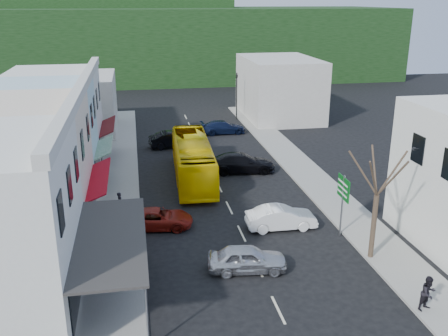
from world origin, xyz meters
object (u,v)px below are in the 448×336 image
(bus, at_px, (193,160))
(car_white, at_px, (281,218))
(pedestrian_right, at_px, (428,293))
(street_tree, at_px, (377,195))
(car_red, at_px, (157,217))
(traffic_signal, at_px, (237,96))
(direction_sign, at_px, (342,206))
(car_silver, at_px, (247,259))
(pedestrian_left, at_px, (120,202))

(bus, xyz_separation_m, car_white, (4.29, -9.87, -0.85))
(pedestrian_right, xyz_separation_m, street_tree, (-0.28, 5.05, 2.76))
(car_red, bearing_deg, traffic_signal, -14.36)
(bus, xyz_separation_m, pedestrian_right, (8.31, -19.50, -0.55))
(pedestrian_right, bearing_deg, car_red, 118.41)
(bus, height_order, traffic_signal, traffic_signal)
(direction_sign, height_order, traffic_signal, traffic_signal)
(car_silver, xyz_separation_m, direction_sign, (6.44, 3.05, 1.20))
(direction_sign, bearing_deg, pedestrian_left, 159.72)
(car_red, bearing_deg, pedestrian_left, 52.53)
(pedestrian_right, relative_size, street_tree, 0.23)
(bus, bearing_deg, car_white, -64.04)
(direction_sign, bearing_deg, car_silver, -153.14)
(pedestrian_right, bearing_deg, direction_sign, 77.69)
(car_white, relative_size, direction_sign, 1.16)
(pedestrian_left, bearing_deg, street_tree, -121.12)
(pedestrian_right, xyz_separation_m, traffic_signal, (-0.78, 39.08, 1.74))
(car_silver, relative_size, traffic_signal, 0.80)
(street_tree, height_order, traffic_signal, street_tree)
(car_red, bearing_deg, direction_sign, -98.87)
(car_red, xyz_separation_m, street_tree, (11.30, -6.05, 3.06))
(pedestrian_right, bearing_deg, traffic_signal, 73.34)
(bus, distance_m, street_tree, 16.68)
(traffic_signal, bearing_deg, pedestrian_left, 51.97)
(pedestrian_left, height_order, direction_sign, direction_sign)
(traffic_signal, bearing_deg, car_red, 57.73)
(car_red, relative_size, traffic_signal, 0.84)
(pedestrian_left, height_order, traffic_signal, traffic_signal)
(traffic_signal, bearing_deg, street_tree, 79.68)
(traffic_signal, bearing_deg, direction_sign, 78.84)
(direction_sign, bearing_deg, car_red, 165.89)
(bus, xyz_separation_m, car_red, (-3.27, -8.40, -0.85))
(street_tree, bearing_deg, car_white, 129.27)
(car_white, bearing_deg, bus, 24.27)
(pedestrian_left, distance_m, street_tree, 16.11)
(car_white, relative_size, car_red, 0.96)
(car_silver, bearing_deg, street_tree, -82.73)
(direction_sign, bearing_deg, bus, 124.92)
(pedestrian_left, xyz_separation_m, direction_sign, (13.06, -5.22, 0.90))
(car_white, xyz_separation_m, street_tree, (3.75, -4.58, 3.06))
(bus, relative_size, car_silver, 2.64)
(car_silver, xyz_separation_m, car_white, (3.19, 4.60, 0.00))
(bus, distance_m, car_silver, 14.54)
(car_silver, xyz_separation_m, pedestrian_right, (7.21, -5.03, 0.30))
(pedestrian_right, height_order, street_tree, street_tree)
(bus, distance_m, pedestrian_left, 8.32)
(bus, bearing_deg, traffic_signal, 71.44)
(bus, distance_m, direction_sign, 13.68)
(street_tree, bearing_deg, bus, 119.07)
(street_tree, bearing_deg, car_silver, -179.85)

